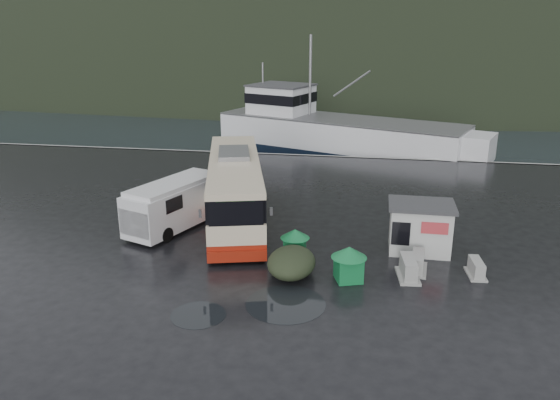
% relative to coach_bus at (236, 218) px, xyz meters
% --- Properties ---
extents(ground, '(160.00, 160.00, 0.00)m').
position_rel_coach_bus_xyz_m(ground, '(3.33, -4.24, 0.00)').
color(ground, black).
rests_on(ground, ground).
extents(harbor_water, '(300.00, 180.00, 0.02)m').
position_rel_coach_bus_xyz_m(harbor_water, '(3.33, 105.76, 0.00)').
color(harbor_water, black).
rests_on(harbor_water, ground).
extents(quay_edge, '(160.00, 0.60, 1.50)m').
position_rel_coach_bus_xyz_m(quay_edge, '(3.33, 15.76, 0.00)').
color(quay_edge, '#999993').
rests_on(quay_edge, ground).
extents(headland, '(780.00, 540.00, 570.00)m').
position_rel_coach_bus_xyz_m(headland, '(13.33, 245.76, 0.00)').
color(headland, black).
rests_on(headland, ground).
extents(coach_bus, '(6.34, 13.33, 3.66)m').
position_rel_coach_bus_xyz_m(coach_bus, '(0.00, 0.00, 0.00)').
color(coach_bus, beige).
rests_on(coach_bus, ground).
extents(white_van, '(4.23, 6.58, 2.60)m').
position_rel_coach_bus_xyz_m(white_van, '(-2.77, -2.00, 0.00)').
color(white_van, silver).
rests_on(white_van, ground).
extents(waste_bin_left, '(1.39, 1.39, 1.53)m').
position_rel_coach_bus_xyz_m(waste_bin_left, '(6.64, -6.83, 0.00)').
color(waste_bin_left, '#147139').
rests_on(waste_bin_left, ground).
extents(waste_bin_right, '(1.00, 1.00, 1.38)m').
position_rel_coach_bus_xyz_m(waste_bin_right, '(4.04, -4.77, 0.00)').
color(waste_bin_right, '#147139').
rests_on(waste_bin_right, ground).
extents(dome_tent, '(2.12, 2.95, 1.15)m').
position_rel_coach_bus_xyz_m(dome_tent, '(4.16, -6.70, 0.00)').
color(dome_tent, '#262E1C').
rests_on(dome_tent, ground).
extents(ticket_kiosk, '(3.11, 2.38, 2.41)m').
position_rel_coach_bus_xyz_m(ticket_kiosk, '(9.85, -3.08, 0.00)').
color(ticket_kiosk, beige).
rests_on(ticket_kiosk, ground).
extents(jersey_barrier_a, '(1.05, 1.84, 0.88)m').
position_rel_coach_bus_xyz_m(jersey_barrier_a, '(9.18, -6.15, 0.00)').
color(jersey_barrier_a, '#999993').
rests_on(jersey_barrier_a, ground).
extents(jersey_barrier_b, '(1.02, 1.75, 0.83)m').
position_rel_coach_bus_xyz_m(jersey_barrier_b, '(9.62, -5.41, 0.00)').
color(jersey_barrier_b, '#999993').
rests_on(jersey_barrier_b, ground).
extents(jersey_barrier_c, '(0.82, 1.47, 0.71)m').
position_rel_coach_bus_xyz_m(jersey_barrier_c, '(12.12, -5.48, 0.00)').
color(jersey_barrier_c, '#999993').
rests_on(jersey_barrier_c, ground).
extents(fishing_trawler, '(27.66, 15.59, 10.95)m').
position_rel_coach_bus_xyz_m(fishing_trawler, '(4.47, 22.38, 0.00)').
color(fishing_trawler, silver).
rests_on(fishing_trawler, ground).
extents(puddles, '(5.77, 4.02, 0.01)m').
position_rel_coach_bus_xyz_m(puddles, '(3.36, -9.77, 0.01)').
color(puddles, black).
rests_on(puddles, ground).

